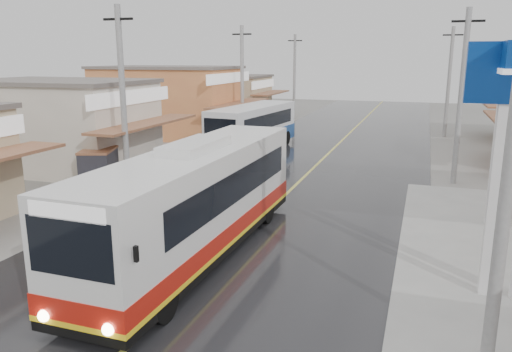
{
  "coord_description": "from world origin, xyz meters",
  "views": [
    {
      "loc": [
        5.46,
        -9.83,
        5.85
      ],
      "look_at": [
        -0.13,
        6.73,
        1.68
      ],
      "focal_mm": 35.0,
      "sensor_mm": 36.0,
      "label": 1
    }
  ],
  "objects_px": {
    "cyclist": "(118,221)",
    "second_bus": "(253,127)",
    "tricycle_near": "(98,165)",
    "tyre_stack": "(131,200)",
    "coach_bus": "(198,201)"
  },
  "relations": [
    {
      "from": "coach_bus",
      "to": "second_bus",
      "type": "bearing_deg",
      "value": 104.45
    },
    {
      "from": "tricycle_near",
      "to": "tyre_stack",
      "type": "bearing_deg",
      "value": -55.26
    },
    {
      "from": "coach_bus",
      "to": "cyclist",
      "type": "bearing_deg",
      "value": 177.51
    },
    {
      "from": "second_bus",
      "to": "tricycle_near",
      "type": "relative_size",
      "value": 3.61
    },
    {
      "from": "cyclist",
      "to": "tyre_stack",
      "type": "bearing_deg",
      "value": 134.28
    },
    {
      "from": "second_bus",
      "to": "tricycle_near",
      "type": "bearing_deg",
      "value": -104.29
    },
    {
      "from": "cyclist",
      "to": "second_bus",
      "type": "bearing_deg",
      "value": 110.82
    },
    {
      "from": "second_bus",
      "to": "cyclist",
      "type": "distance_m",
      "value": 16.5
    },
    {
      "from": "second_bus",
      "to": "tyre_stack",
      "type": "distance_m",
      "value": 12.81
    },
    {
      "from": "second_bus",
      "to": "tyre_stack",
      "type": "height_order",
      "value": "second_bus"
    },
    {
      "from": "coach_bus",
      "to": "tricycle_near",
      "type": "height_order",
      "value": "coach_bus"
    },
    {
      "from": "coach_bus",
      "to": "second_bus",
      "type": "relative_size",
      "value": 1.26
    },
    {
      "from": "cyclist",
      "to": "coach_bus",
      "type": "bearing_deg",
      "value": 13.77
    },
    {
      "from": "tyre_stack",
      "to": "cyclist",
      "type": "bearing_deg",
      "value": -62.95
    },
    {
      "from": "second_bus",
      "to": "tricycle_near",
      "type": "height_order",
      "value": "second_bus"
    }
  ]
}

